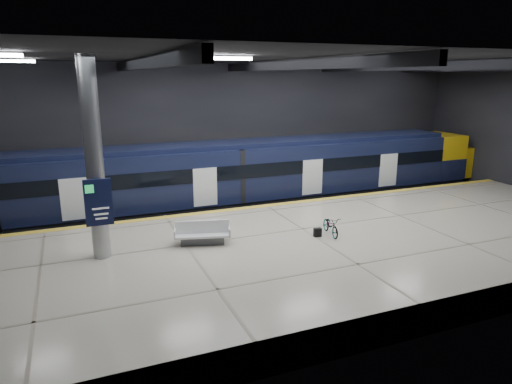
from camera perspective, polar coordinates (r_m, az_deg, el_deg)
ground at (r=20.47m, az=4.47°, el=-6.66°), size 30.00×30.00×0.00m
room_shell at (r=19.18m, az=4.79°, el=9.51°), size 30.10×16.10×8.05m
platform at (r=18.23m, az=8.04°, el=-7.61°), size 30.00×11.00×1.10m
safety_strip at (r=22.48m, az=1.39°, el=-1.71°), size 30.00×0.40×0.01m
rails at (r=25.21m, az=-1.12°, el=-2.35°), size 30.00×1.52×0.16m
train at (r=25.50m, az=3.16°, el=2.42°), size 29.40×2.84×3.79m
bench at (r=17.52m, az=-6.71°, el=-5.43°), size 2.25×1.39×0.93m
bicycle at (r=18.58m, az=9.33°, el=-4.15°), size 0.75×1.54×0.78m
pannier_bag at (r=18.35m, az=7.70°, el=-5.03°), size 0.31×0.20×0.35m
info_column at (r=16.28m, az=-19.54°, el=3.40°), size 0.90×0.78×6.90m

